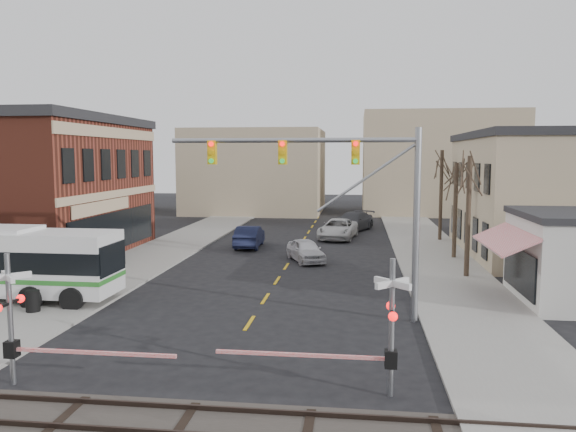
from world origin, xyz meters
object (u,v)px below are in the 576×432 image
at_px(car_b, 249,236).
at_px(car_c, 338,229).
at_px(rr_crossing_east, 376,329).
at_px(traffic_signal_mast, 347,183).
at_px(car_a, 306,250).
at_px(rr_crossing_west, 24,321).
at_px(pedestrian_near, 74,282).
at_px(trash_bin, 33,301).
at_px(car_d, 353,221).
at_px(pedestrian_far, 92,263).

relative_size(car_b, car_c, 0.84).
distance_m(rr_crossing_east, car_c, 30.80).
bearing_deg(traffic_signal_mast, car_b, 112.97).
xyz_separation_m(traffic_signal_mast, car_a, (-2.88, 12.83, -5.03)).
height_order(car_a, car_b, car_b).
height_order(rr_crossing_west, car_c, rr_crossing_west).
bearing_deg(car_c, pedestrian_near, -109.99).
bearing_deg(rr_crossing_west, trash_bin, 120.20).
xyz_separation_m(traffic_signal_mast, car_c, (-1.15, 23.23, -4.94)).
xyz_separation_m(traffic_signal_mast, rr_crossing_west, (-9.37, -8.04, -3.79)).
bearing_deg(traffic_signal_mast, rr_crossing_west, -139.38).
bearing_deg(car_b, trash_bin, 70.48).
relative_size(rr_crossing_west, car_a, 1.31).
bearing_deg(traffic_signal_mast, pedestrian_near, 174.06).
relative_size(rr_crossing_east, car_a, 1.31).
height_order(car_a, car_c, car_c).
bearing_deg(car_d, car_c, -79.20).
bearing_deg(rr_crossing_west, car_b, 86.19).
height_order(rr_crossing_west, trash_bin, rr_crossing_west).
bearing_deg(rr_crossing_east, trash_bin, 155.63).
distance_m(trash_bin, pedestrian_far, 6.42).
bearing_deg(pedestrian_near, car_b, 4.44).
relative_size(traffic_signal_mast, car_a, 2.42).
xyz_separation_m(traffic_signal_mast, pedestrian_near, (-12.78, 1.33, -4.81)).
distance_m(rr_crossing_east, pedestrian_far, 19.81).
relative_size(rr_crossing_east, car_b, 1.14).
xyz_separation_m(traffic_signal_mast, pedestrian_far, (-13.94, 5.50, -4.72)).
distance_m(traffic_signal_mast, car_c, 23.77).
relative_size(car_c, car_d, 1.00).
bearing_deg(car_c, car_b, -133.32).
distance_m(traffic_signal_mast, car_b, 20.19).
bearing_deg(pedestrian_far, car_a, -19.51).
height_order(traffic_signal_mast, car_c, traffic_signal_mast).
height_order(car_b, pedestrian_far, pedestrian_far).
bearing_deg(pedestrian_near, trash_bin, -177.26).
height_order(rr_crossing_east, pedestrian_near, rr_crossing_east).
bearing_deg(rr_crossing_east, pedestrian_far, 139.04).
distance_m(car_a, car_d, 15.86).
height_order(car_d, pedestrian_near, pedestrian_near).
distance_m(rr_crossing_east, car_b, 26.96).
bearing_deg(car_b, pedestrian_far, 61.10).
xyz_separation_m(rr_crossing_west, car_d, (9.38, 36.47, -1.12)).
height_order(car_b, pedestrian_near, pedestrian_near).
height_order(trash_bin, car_a, car_a).
xyz_separation_m(car_a, car_c, (1.73, 10.40, 0.09)).
distance_m(rr_crossing_west, car_d, 37.67).
distance_m(traffic_signal_mast, car_d, 28.85).
bearing_deg(traffic_signal_mast, car_c, 92.84).
bearing_deg(car_a, traffic_signal_mast, -99.92).
height_order(car_c, car_d, car_d).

